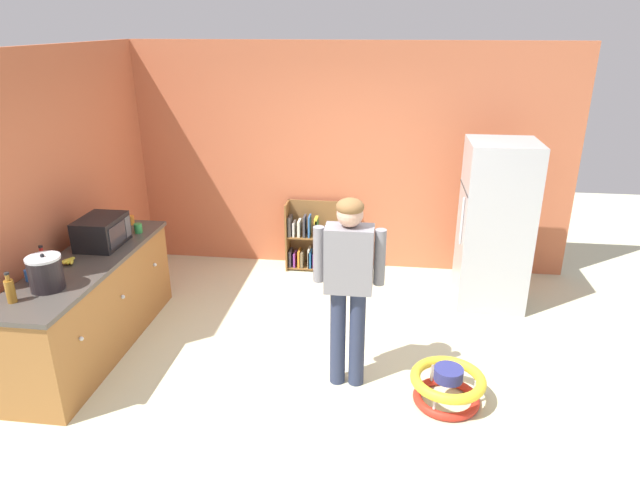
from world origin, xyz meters
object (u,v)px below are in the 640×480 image
microwave (102,232)px  banana_bunch (69,261)px  standing_person (349,277)px  bookshelf (315,240)px  crock_pot (46,273)px  blue_cup (30,275)px  ketchup_bottle (43,262)px  green_cup (138,228)px  kitchen_counter (92,305)px  amber_bottle (10,290)px  teal_cup (114,228)px  baby_walker (447,386)px  orange_cup (130,220)px  refrigerator (495,225)px

microwave → banana_bunch: (-0.09, -0.44, -0.11)m
standing_person → banana_bunch: standing_person is taller
bookshelf → crock_pot: crock_pot is taller
blue_cup → ketchup_bottle: bearing=79.1°
bookshelf → green_cup: (-1.61, -1.36, 0.58)m
kitchen_counter → blue_cup: size_ratio=23.15×
crock_pot → microwave: bearing=90.9°
microwave → blue_cup: bearing=-105.5°
amber_bottle → teal_cup: amber_bottle is taller
baby_walker → microwave: microwave is taller
blue_cup → microwave: bearing=74.5°
blue_cup → teal_cup: bearing=81.8°
microwave → blue_cup: size_ratio=5.05×
kitchen_counter → crock_pot: size_ratio=7.22×
kitchen_counter → teal_cup: (-0.07, 0.70, 0.50)m
bookshelf → baby_walker: bearing=-60.4°
green_cup → bookshelf: bearing=40.1°
baby_walker → microwave: (-3.21, 0.77, 0.88)m
baby_walker → teal_cup: teal_cup is taller
standing_person → ketchup_bottle: 2.58m
banana_bunch → blue_cup: (-0.14, -0.36, 0.02)m
kitchen_counter → baby_walker: kitchen_counter is taller
bookshelf → kitchen_counter: bearing=-130.5°
crock_pot → orange_cup: crock_pot is taller
microwave → teal_cup: size_ratio=5.05×
baby_walker → banana_bunch: bearing=174.3°
kitchen_counter → standing_person: 2.45m
baby_walker → teal_cup: size_ratio=6.36×
green_cup → blue_cup: size_ratio=1.00×
amber_bottle → teal_cup: 1.51m
refrigerator → baby_walker: 2.08m
microwave → green_cup: 0.42m
crock_pot → banana_bunch: crock_pot is taller
teal_cup → orange_cup: 0.26m
blue_cup → standing_person: bearing=4.4°
green_cup → refrigerator: bearing=11.2°
baby_walker → crock_pot: bearing=-177.2°
baby_walker → green_cup: size_ratio=6.36×
kitchen_counter → standing_person: bearing=-5.6°
microwave → blue_cup: microwave is taller
refrigerator → amber_bottle: refrigerator is taller
bookshelf → crock_pot: (-1.78, -2.66, 0.67)m
kitchen_counter → standing_person: standing_person is taller
baby_walker → bookshelf: bearing=119.6°
microwave → orange_cup: bearing=90.2°
bookshelf → green_cup: 2.18m
blue_cup → baby_walker: bearing=0.5°
banana_bunch → orange_cup: orange_cup is taller
ketchup_bottle → green_cup: (0.38, 1.01, -0.05)m
bookshelf → microwave: size_ratio=1.77×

